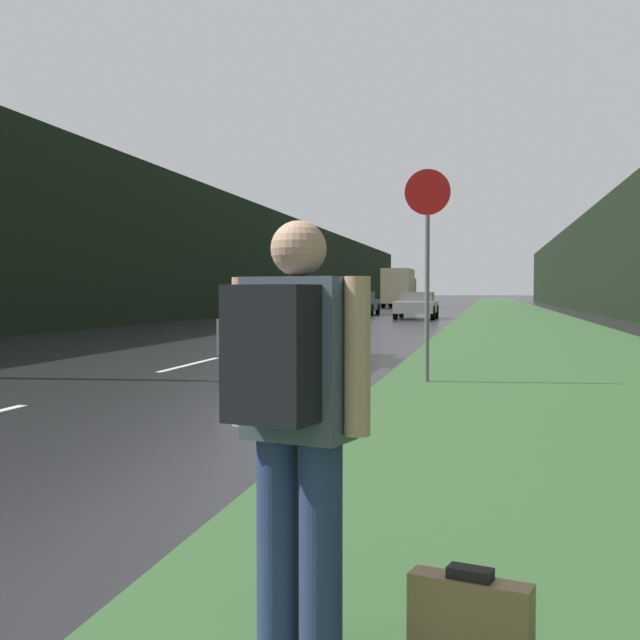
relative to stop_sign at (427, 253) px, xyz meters
name	(u,v)px	position (x,y,z in m)	size (l,w,h in m)	color
grass_verge	(518,320)	(2.30, 27.66, -1.92)	(6.00, 240.00, 0.02)	#33562D
lane_stripe_c	(190,364)	(-4.54, 2.11, -1.92)	(0.12, 3.00, 0.01)	silver
lane_stripe_d	(284,341)	(-4.54, 9.11, -1.92)	(0.12, 3.00, 0.01)	silver
treeline_far_side	(246,259)	(-14.39, 37.66, 1.53)	(2.00, 140.00, 6.91)	black
treeline_near_side	(618,257)	(8.30, 37.66, 1.45)	(2.00, 140.00, 6.75)	black
stop_sign	(427,253)	(0.00, 0.00, 0.00)	(0.68, 0.07, 3.17)	slate
hitchhiker_with_backpack	(294,411)	(0.21, -9.19, -1.00)	(0.54, 0.47, 1.62)	navy
suitcase	(470,622)	(0.83, -9.09, -1.76)	(0.46, 0.23, 0.37)	olive
car_passing_near	(300,326)	(-2.62, 2.91, -1.23)	(1.83, 4.66, 1.35)	#9E9EA3
car_passing_far	(417,305)	(-2.62, 28.28, -1.23)	(2.00, 4.41, 1.34)	#BCBCBC
car_oncoming	(359,303)	(-6.46, 34.11, -1.23)	(2.01, 4.32, 1.36)	#2D3856
delivery_truck	(399,287)	(-6.46, 55.60, -0.21)	(2.41, 7.89, 3.24)	#6E684F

